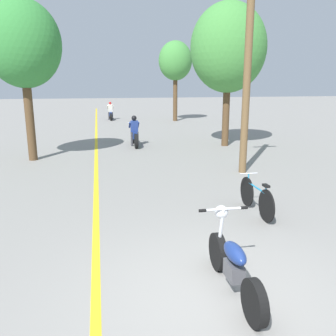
{
  "coord_description": "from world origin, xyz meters",
  "views": [
    {
      "loc": [
        -1.55,
        -4.23,
        2.98
      ],
      "look_at": [
        0.07,
        4.06,
        0.9
      ],
      "focal_mm": 38.0,
      "sensor_mm": 36.0,
      "label": 1
    }
  ],
  "objects_px": {
    "roadside_tree_right_far": "(175,61)",
    "motorcycle_rider_far": "(110,113)",
    "roadside_tree_right_near": "(228,48)",
    "motorcycle_rider_lead": "(134,134)",
    "utility_pole": "(247,74)",
    "roadside_tree_left": "(23,45)",
    "motorcycle_foreground": "(233,264)",
    "bicycle_parked": "(256,197)"
  },
  "relations": [
    {
      "from": "utility_pole",
      "to": "motorcycle_rider_far",
      "type": "bearing_deg",
      "value": 101.97
    },
    {
      "from": "roadside_tree_right_near",
      "to": "motorcycle_foreground",
      "type": "xyz_separation_m",
      "value": [
        -4.01,
        -11.38,
        -3.94
      ]
    },
    {
      "from": "motorcycle_foreground",
      "to": "motorcycle_rider_far",
      "type": "relative_size",
      "value": 1.03
    },
    {
      "from": "motorcycle_foreground",
      "to": "roadside_tree_right_far",
      "type": "bearing_deg",
      "value": 79.89
    },
    {
      "from": "motorcycle_rider_far",
      "to": "roadside_tree_right_near",
      "type": "bearing_deg",
      "value": -68.9
    },
    {
      "from": "roadside_tree_right_near",
      "to": "roadside_tree_right_far",
      "type": "xyz_separation_m",
      "value": [
        -0.05,
        10.85,
        -0.03
      ]
    },
    {
      "from": "roadside_tree_right_near",
      "to": "motorcycle_rider_lead",
      "type": "bearing_deg",
      "value": 169.52
    },
    {
      "from": "motorcycle_foreground",
      "to": "bicycle_parked",
      "type": "relative_size",
      "value": 1.13
    },
    {
      "from": "motorcycle_rider_lead",
      "to": "motorcycle_rider_far",
      "type": "bearing_deg",
      "value": 93.26
    },
    {
      "from": "utility_pole",
      "to": "roadside_tree_right_far",
      "type": "relative_size",
      "value": 1.07
    },
    {
      "from": "motorcycle_rider_far",
      "to": "roadside_tree_left",
      "type": "bearing_deg",
      "value": -103.9
    },
    {
      "from": "roadside_tree_right_far",
      "to": "roadside_tree_left",
      "type": "distance_m",
      "value": 14.92
    },
    {
      "from": "roadside_tree_right_far",
      "to": "motorcycle_rider_far",
      "type": "height_order",
      "value": "roadside_tree_right_far"
    },
    {
      "from": "roadside_tree_right_far",
      "to": "motorcycle_rider_far",
      "type": "xyz_separation_m",
      "value": [
        -4.8,
        1.72,
        -3.83
      ]
    },
    {
      "from": "roadside_tree_right_near",
      "to": "motorcycle_rider_far",
      "type": "distance_m",
      "value": 14.01
    },
    {
      "from": "utility_pole",
      "to": "bicycle_parked",
      "type": "relative_size",
      "value": 3.52
    },
    {
      "from": "roadside_tree_right_near",
      "to": "roadside_tree_right_far",
      "type": "height_order",
      "value": "roadside_tree_right_near"
    },
    {
      "from": "roadside_tree_right_near",
      "to": "bicycle_parked",
      "type": "height_order",
      "value": "roadside_tree_right_near"
    },
    {
      "from": "roadside_tree_right_near",
      "to": "motorcycle_rider_far",
      "type": "bearing_deg",
      "value": 111.1
    },
    {
      "from": "motorcycle_foreground",
      "to": "roadside_tree_right_near",
      "type": "bearing_deg",
      "value": 70.57
    },
    {
      "from": "motorcycle_foreground",
      "to": "motorcycle_rider_lead",
      "type": "relative_size",
      "value": 0.95
    },
    {
      "from": "roadside_tree_left",
      "to": "motorcycle_rider_far",
      "type": "bearing_deg",
      "value": 76.1
    },
    {
      "from": "utility_pole",
      "to": "roadside_tree_right_near",
      "type": "distance_m",
      "value": 5.16
    },
    {
      "from": "motorcycle_rider_far",
      "to": "motorcycle_foreground",
      "type": "bearing_deg",
      "value": -88.0
    },
    {
      "from": "utility_pole",
      "to": "motorcycle_rider_far",
      "type": "height_order",
      "value": "utility_pole"
    },
    {
      "from": "roadside_tree_right_near",
      "to": "roadside_tree_right_far",
      "type": "bearing_deg",
      "value": 90.27
    },
    {
      "from": "roadside_tree_right_near",
      "to": "roadside_tree_right_far",
      "type": "distance_m",
      "value": 10.85
    },
    {
      "from": "roadside_tree_left",
      "to": "motorcycle_rider_lead",
      "type": "distance_m",
      "value": 6.03
    },
    {
      "from": "roadside_tree_right_far",
      "to": "motorcycle_rider_lead",
      "type": "distance_m",
      "value": 11.54
    },
    {
      "from": "roadside_tree_right_far",
      "to": "motorcycle_rider_far",
      "type": "relative_size",
      "value": 3.01
    },
    {
      "from": "bicycle_parked",
      "to": "roadside_tree_left",
      "type": "bearing_deg",
      "value": 130.72
    },
    {
      "from": "utility_pole",
      "to": "roadside_tree_right_far",
      "type": "bearing_deg",
      "value": 86.0
    },
    {
      "from": "roadside_tree_right_far",
      "to": "motorcycle_rider_far",
      "type": "distance_m",
      "value": 6.38
    },
    {
      "from": "roadside_tree_right_near",
      "to": "motorcycle_foreground",
      "type": "relative_size",
      "value": 3.19
    },
    {
      "from": "motorcycle_rider_lead",
      "to": "bicycle_parked",
      "type": "relative_size",
      "value": 1.19
    },
    {
      "from": "utility_pole",
      "to": "roadside_tree_right_far",
      "type": "distance_m",
      "value": 15.82
    },
    {
      "from": "roadside_tree_right_near",
      "to": "roadside_tree_left",
      "type": "bearing_deg",
      "value": -169.49
    },
    {
      "from": "motorcycle_foreground",
      "to": "motorcycle_rider_far",
      "type": "xyz_separation_m",
      "value": [
        -0.84,
        23.95,
        0.08
      ]
    },
    {
      "from": "roadside_tree_left",
      "to": "motorcycle_rider_lead",
      "type": "height_order",
      "value": "roadside_tree_left"
    },
    {
      "from": "roadside_tree_right_near",
      "to": "roadside_tree_left",
      "type": "distance_m",
      "value": 8.49
    },
    {
      "from": "motorcycle_foreground",
      "to": "motorcycle_rider_lead",
      "type": "height_order",
      "value": "motorcycle_rider_lead"
    },
    {
      "from": "roadside_tree_right_near",
      "to": "motorcycle_rider_lead",
      "type": "distance_m",
      "value": 5.72
    }
  ]
}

